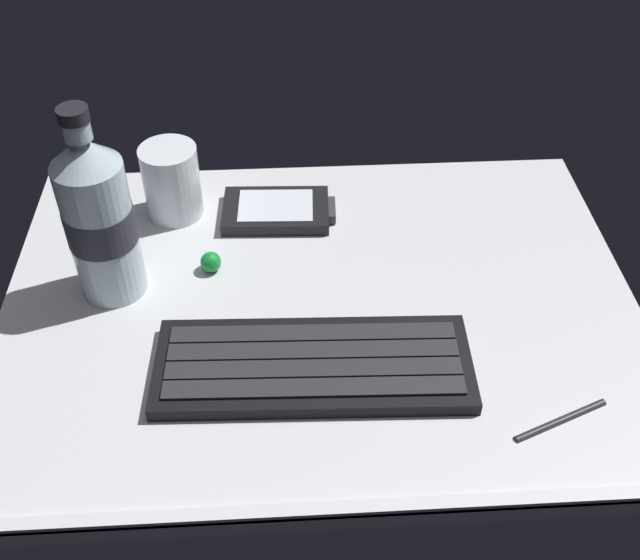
{
  "coord_description": "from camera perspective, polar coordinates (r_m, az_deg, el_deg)",
  "views": [
    {
      "loc": [
        -3.13,
        -54.87,
        53.7
      ],
      "look_at": [
        0.0,
        0.0,
        3.0
      ],
      "focal_mm": 42.69,
      "sensor_mm": 36.0,
      "label": 1
    }
  ],
  "objects": [
    {
      "name": "ground_plane",
      "position": [
        0.77,
        0.01,
        -2.29
      ],
      "size": [
        64.0,
        48.0,
        2.8
      ],
      "color": "silver"
    },
    {
      "name": "keyboard",
      "position": [
        0.7,
        -0.49,
        -6.38
      ],
      "size": [
        29.35,
        11.97,
        1.7
      ],
      "color": "black",
      "rests_on": "ground_plane"
    },
    {
      "name": "handheld_device",
      "position": [
        0.87,
        -3.22,
        5.23
      ],
      "size": [
        13.03,
        8.1,
        1.5
      ],
      "color": "black",
      "rests_on": "ground_plane"
    },
    {
      "name": "juice_cup",
      "position": [
        0.87,
        -11.02,
        7.06
      ],
      "size": [
        6.4,
        6.4,
        8.5
      ],
      "color": "silver",
      "rests_on": "ground_plane"
    },
    {
      "name": "water_bottle",
      "position": [
        0.76,
        -16.25,
        4.48
      ],
      "size": [
        6.73,
        6.73,
        20.8
      ],
      "color": "silver",
      "rests_on": "ground_plane"
    },
    {
      "name": "trackball_mouse",
      "position": [
        0.8,
        -8.19,
        1.35
      ],
      "size": [
        2.2,
        2.2,
        2.2
      ],
      "primitive_type": "sphere",
      "color": "#198C33",
      "rests_on": "ground_plane"
    },
    {
      "name": "stylus_pen",
      "position": [
        0.7,
        17.65,
        -9.87
      ],
      "size": [
        9.07,
        4.22,
        0.7
      ],
      "primitive_type": "cylinder",
      "rotation": [
        0.0,
        1.57,
        0.39
      ],
      "color": "#26262B",
      "rests_on": "ground_plane"
    }
  ]
}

